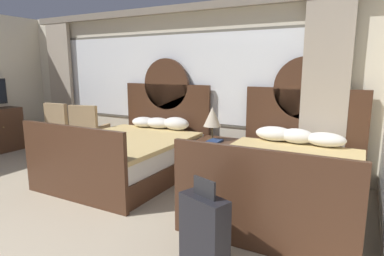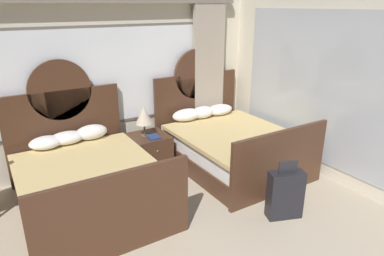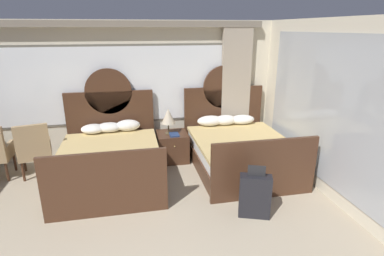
{
  "view_description": "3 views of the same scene",
  "coord_description": "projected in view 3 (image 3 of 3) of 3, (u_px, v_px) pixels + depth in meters",
  "views": [
    {
      "loc": [
        3.16,
        -0.56,
        1.67
      ],
      "look_at": [
        1.19,
        3.09,
        0.88
      ],
      "focal_mm": 30.09,
      "sensor_mm": 36.0,
      "label": 1
    },
    {
      "loc": [
        -0.87,
        -0.88,
        2.55
      ],
      "look_at": [
        1.19,
        2.45,
        1.12
      ],
      "focal_mm": 31.95,
      "sensor_mm": 36.0,
      "label": 2
    },
    {
      "loc": [
        0.44,
        -1.82,
        2.55
      ],
      "look_at": [
        1.44,
        2.98,
        0.93
      ],
      "focal_mm": 28.53,
      "sensor_mm": 36.0,
      "label": 3
    }
  ],
  "objects": [
    {
      "name": "wall_back_window",
      "position": [
        106.0,
        88.0,
        6.02
      ],
      "size": [
        6.81,
        0.22,
        2.7
      ],
      "color": "beige",
      "rests_on": "ground_plane"
    },
    {
      "name": "wall_right_mirror",
      "position": [
        342.0,
        115.0,
        4.42
      ],
      "size": [
        0.08,
        4.96,
        2.7
      ],
      "color": "beige",
      "rests_on": "ground_plane"
    },
    {
      "name": "bed_near_window",
      "position": [
        110.0,
        159.0,
        5.31
      ],
      "size": [
        1.7,
        2.22,
        1.82
      ],
      "color": "#472B1C",
      "rests_on": "ground_plane"
    },
    {
      "name": "bed_near_mirror",
      "position": [
        238.0,
        149.0,
        5.77
      ],
      "size": [
        1.7,
        2.22,
        1.82
      ],
      "color": "#472B1C",
      "rests_on": "ground_plane"
    },
    {
      "name": "nightstand_between_beds",
      "position": [
        172.0,
        147.0,
        6.11
      ],
      "size": [
        0.59,
        0.62,
        0.57
      ],
      "color": "#472B1C",
      "rests_on": "ground_plane"
    },
    {
      "name": "table_lamp_on_nightstand",
      "position": [
        168.0,
        116.0,
        5.89
      ],
      "size": [
        0.27,
        0.27,
        0.51
      ],
      "color": "brown",
      "rests_on": "nightstand_between_beds"
    },
    {
      "name": "book_on_nightstand",
      "position": [
        174.0,
        134.0,
        5.91
      ],
      "size": [
        0.18,
        0.26,
        0.03
      ],
      "color": "navy",
      "rests_on": "nightstand_between_beds"
    },
    {
      "name": "armchair_by_window_left",
      "position": [
        34.0,
        148.0,
        5.38
      ],
      "size": [
        0.65,
        0.65,
        1.0
      ],
      "color": "tan",
      "rests_on": "ground_plane"
    },
    {
      "name": "suitcase_on_floor",
      "position": [
        255.0,
        196.0,
        4.26
      ],
      "size": [
        0.47,
        0.32,
        0.78
      ],
      "color": "black",
      "rests_on": "ground_plane"
    }
  ]
}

